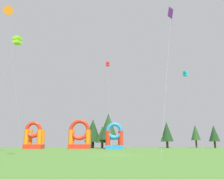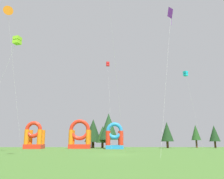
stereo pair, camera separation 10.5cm
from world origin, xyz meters
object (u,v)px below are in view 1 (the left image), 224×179
kite_cyan_box (185,74)px  kite_red_box (108,64)px  kite_orange_delta (8,12)px  kite_purple_diamond (172,14)px  inflatable_yellow_castle (80,138)px  inflatable_red_slide (114,139)px  kite_lime_box (17,41)px  inflatable_blue_arch (34,138)px

kite_cyan_box → kite_red_box: kite_red_box is taller
kite_red_box → kite_orange_delta: size_ratio=0.88×
kite_purple_diamond → kite_orange_delta: 28.27m
kite_red_box → inflatable_yellow_castle: 21.77m
inflatable_red_slide → inflatable_yellow_castle: bearing=157.8°
kite_lime_box → kite_red_box: bearing=70.2°
kite_red_box → inflatable_blue_arch: (-19.63, 7.13, -18.62)m
kite_red_box → inflatable_yellow_castle: size_ratio=2.79×
kite_lime_box → inflatable_red_slide: bearing=70.1°
kite_lime_box → kite_cyan_box: bearing=40.8°
kite_lime_box → inflatable_blue_arch: 41.04m
kite_purple_diamond → inflatable_red_slide: 38.10m
kite_purple_diamond → inflatable_yellow_castle: (-16.47, 37.28, -16.51)m
kite_cyan_box → inflatable_yellow_castle: kite_cyan_box is taller
kite_orange_delta → inflatable_red_slide: bearing=52.2°
kite_cyan_box → kite_lime_box: kite_cyan_box is taller
kite_cyan_box → inflatable_blue_arch: bearing=160.3°
kite_orange_delta → inflatable_yellow_castle: 37.43m
kite_red_box → inflatable_red_slide: (1.82, 4.89, -18.78)m
inflatable_red_slide → inflatable_blue_arch: (-21.45, 2.25, 0.16)m
inflatable_blue_arch → kite_lime_box: bearing=-77.9°
kite_purple_diamond → inflatable_blue_arch: (-28.50, 35.68, -16.69)m
kite_cyan_box → kite_purple_diamond: (-9.03, -22.27, 2.33)m
kite_purple_diamond → kite_lime_box: (-20.20, -2.95, -5.59)m
kite_red_box → kite_orange_delta: bearing=-131.1°
kite_lime_box → kite_orange_delta: kite_orange_delta is taller
kite_red_box → kite_orange_delta: kite_orange_delta is taller
kite_cyan_box → kite_purple_diamond: 24.15m
kite_purple_diamond → kite_orange_delta: bearing=163.0°
kite_lime_box → kite_purple_diamond: bearing=8.3°
kite_red_box → inflatable_red_slide: kite_red_box is taller
inflatable_red_slide → inflatable_blue_arch: size_ratio=0.93×
kite_cyan_box → kite_red_box: (-17.90, 6.27, 4.26)m
kite_cyan_box → inflatable_blue_arch: size_ratio=2.45×
kite_red_box → kite_lime_box: 34.31m
kite_orange_delta → inflatable_yellow_castle: kite_orange_delta is taller
kite_purple_diamond → kite_lime_box: kite_purple_diamond is taller
kite_orange_delta → kite_purple_diamond: bearing=-17.0°
kite_cyan_box → kite_orange_delta: bearing=-158.4°
kite_cyan_box → kite_orange_delta: kite_orange_delta is taller
kite_red_box → kite_lime_box: bearing=-109.8°
kite_lime_box → inflatable_blue_arch: (-8.30, 38.63, -11.10)m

